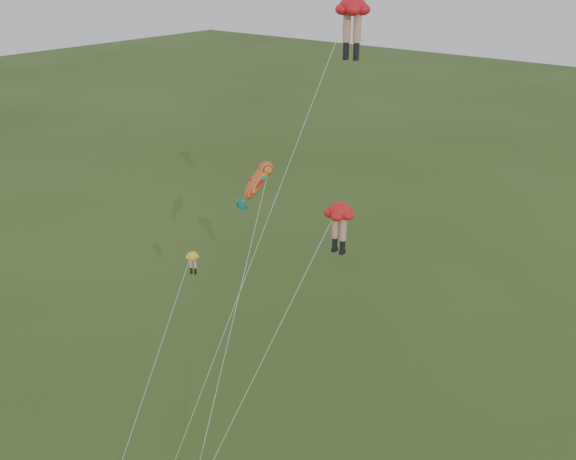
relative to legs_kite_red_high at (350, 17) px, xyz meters
The scene contains 4 objects.
legs_kite_red_high is the anchor object (origin of this frame).
legs_kite_red_mid 9.68m from the legs_kite_red_high, 59.86° to the right, with size 3.76×9.89×15.54m.
legs_kite_yellow 17.17m from the legs_kite_red_high, 153.35° to the right, with size 3.15×9.43×9.75m.
fish_kite 10.33m from the legs_kite_red_high, 162.66° to the right, with size 4.66×11.27×15.72m.
Camera 1 is at (20.20, -17.52, 26.29)m, focal length 40.00 mm.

